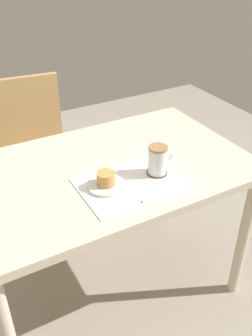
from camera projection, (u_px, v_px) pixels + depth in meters
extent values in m
cube|color=#9E9384|center=(110.00, 288.00, 1.92)|extent=(4.40, 4.40, 0.02)
cylinder|color=beige|center=(243.00, 238.00, 1.72)|extent=(0.05, 0.05, 0.69)
cylinder|color=beige|center=(166.00, 173.00, 2.19)|extent=(0.05, 0.05, 0.69)
cube|color=beige|center=(106.00, 170.00, 1.54)|extent=(1.18, 0.74, 0.04)
cylinder|color=tan|center=(81.00, 208.00, 2.12)|extent=(0.04, 0.04, 0.43)
cylinder|color=tan|center=(17.00, 224.00, 2.00)|extent=(0.04, 0.04, 0.43)
cylinder|color=tan|center=(65.00, 176.00, 2.39)|extent=(0.04, 0.04, 0.43)
cylinder|color=tan|center=(8.00, 189.00, 2.28)|extent=(0.04, 0.04, 0.43)
cube|color=tan|center=(38.00, 165.00, 2.07)|extent=(0.46, 0.46, 0.04)
cube|color=tan|center=(26.00, 114.00, 2.10)|extent=(0.39, 0.08, 0.42)
cube|color=white|center=(131.00, 184.00, 1.42)|extent=(0.39, 0.28, 0.00)
cylinder|color=silver|center=(106.00, 185.00, 1.40)|extent=(0.14, 0.14, 0.01)
cylinder|color=tan|center=(106.00, 178.00, 1.38)|extent=(0.07, 0.07, 0.05)
cylinder|color=brown|center=(157.00, 173.00, 1.48)|extent=(0.08, 0.08, 0.00)
cylinder|color=white|center=(157.00, 161.00, 1.45)|extent=(0.07, 0.07, 0.10)
cylinder|color=#9E7547|center=(158.00, 148.00, 1.42)|extent=(0.08, 0.08, 0.01)
torus|color=white|center=(166.00, 158.00, 1.46)|extent=(0.06, 0.01, 0.06)
cylinder|color=silver|center=(156.00, 195.00, 1.35)|extent=(0.13, 0.03, 0.01)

